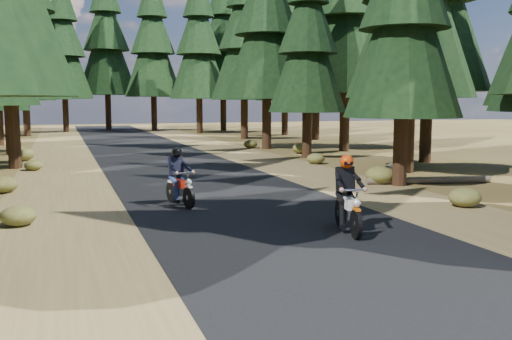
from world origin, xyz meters
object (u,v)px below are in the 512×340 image
Objects in this scene: rider_lead at (348,207)px; rider_follow at (180,186)px; log_near at (393,166)px; log_far at (429,180)px.

rider_lead is 5.08m from rider_follow.
log_near is 1.41× the size of log_far.
log_near is 11.77m from rider_lead.
log_near is at bearing -164.96° from rider_follow.
rider_lead is (-6.06, -5.60, 0.43)m from log_far.
rider_follow reaches higher than log_near.
log_far is 8.91m from rider_follow.
rider_follow is (-2.75, 4.28, -0.03)m from rider_lead.
log_near is at bearing 87.24° from log_far.
log_far is at bearing 176.03° from rider_follow.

